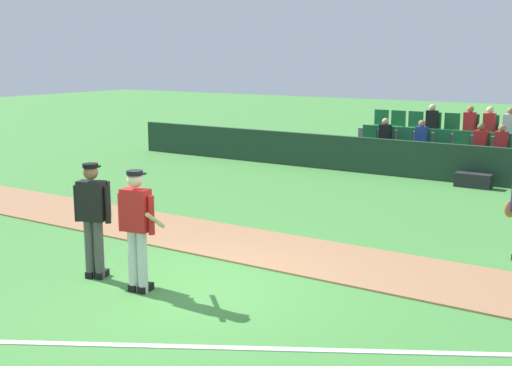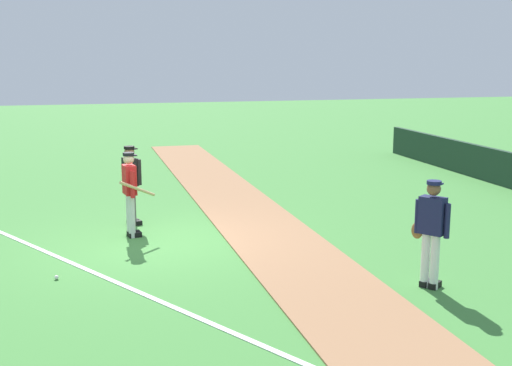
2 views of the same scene
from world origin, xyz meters
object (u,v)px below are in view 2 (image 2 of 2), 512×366
Objects in this scene: batter_red_jersey at (130,191)px; baseball at (56,277)px; umpire_home_plate at (131,181)px; runner_navy_jersey at (431,230)px.

baseball is (2.36, -1.42, -0.93)m from batter_red_jersey.
batter_red_jersey reaches higher than baseball.
batter_red_jersey is 0.98m from umpire_home_plate.
batter_red_jersey is at bearing 148.92° from baseball.
baseball is at bearing -108.46° from runner_navy_jersey.
umpire_home_plate reaches higher than baseball.
batter_red_jersey is 23.78× the size of baseball.
umpire_home_plate is 3.79m from baseball.
batter_red_jersey is at bearing -5.71° from umpire_home_plate.
umpire_home_plate is (-0.97, 0.10, 0.03)m from batter_red_jersey.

